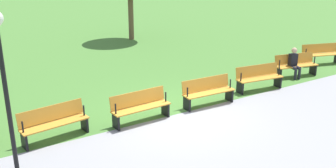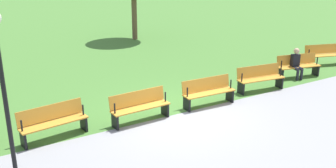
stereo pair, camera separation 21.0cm
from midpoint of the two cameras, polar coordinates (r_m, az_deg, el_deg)
ground_plane at (r=11.78m, az=1.88°, el=-4.43°), size 120.00×120.00×0.00m
path_paving at (r=9.83m, az=10.51°, el=-9.73°), size 31.65×5.32×0.01m
bench_0 at (r=18.23m, az=22.65°, el=4.13°), size 1.85×0.98×0.89m
bench_1 at (r=16.03m, az=19.22°, el=2.67°), size 1.85×0.84×0.89m
bench_2 at (r=14.03m, az=14.02°, el=0.94°), size 1.83×0.70×0.89m
bench_3 at (r=12.34m, az=6.50°, el=-1.08°), size 1.80×0.55×0.89m
bench_4 at (r=11.11m, az=-3.73°, el=-3.30°), size 1.80×0.55×0.89m
bench_5 at (r=10.52m, az=-16.28°, el=-5.37°), size 1.83×0.70×0.89m
person_seated at (r=15.77m, az=19.04°, el=3.04°), size 0.41×0.57×1.20m
lamp_post at (r=8.57m, az=-23.26°, el=3.08°), size 0.32×0.32×3.61m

